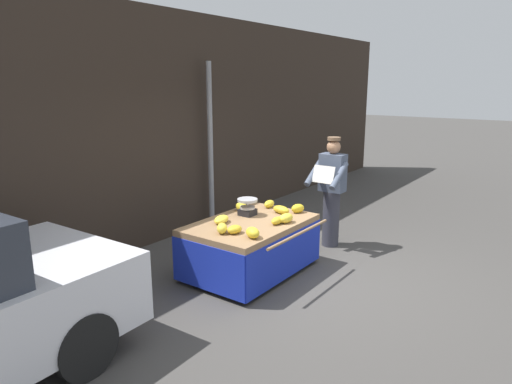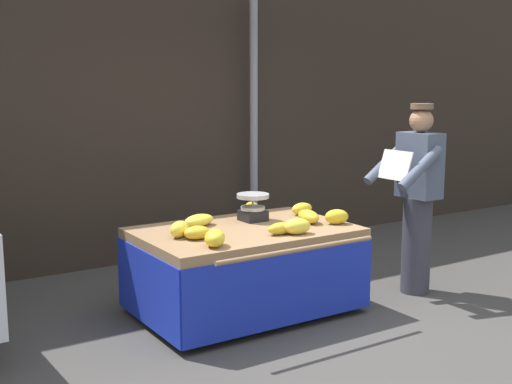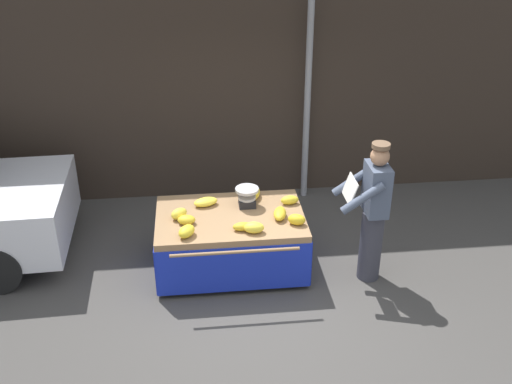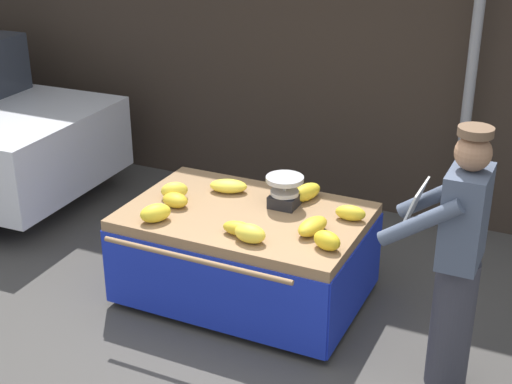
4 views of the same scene
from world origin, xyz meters
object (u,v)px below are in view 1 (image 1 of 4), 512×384
Objects in this scene: banana_bunch_4 at (298,208)px; banana_bunch_7 at (235,229)px; banana_bunch_6 at (222,228)px; banana_cart at (250,235)px; vendor_person at (331,192)px; banana_bunch_1 at (281,210)px; weighing_scale at (247,207)px; banana_bunch_2 at (286,218)px; street_pole at (210,147)px; banana_bunch_3 at (277,221)px; banana_bunch_8 at (221,219)px; banana_bunch_9 at (269,204)px; banana_bunch_0 at (253,233)px; banana_bunch_5 at (242,207)px.

banana_bunch_7 is at bearing 173.14° from banana_bunch_4.
banana_bunch_6 is 0.15m from banana_bunch_7.
banana_cart is 1.67m from vendor_person.
banana_bunch_6 reaches higher than banana_bunch_1.
weighing_scale is (0.22, 0.21, 0.31)m from banana_cart.
banana_bunch_2 is 0.51m from banana_bunch_4.
street_pole is 10.00× the size of banana_bunch_1.
vendor_person reaches higher than banana_bunch_6.
banana_bunch_4 is 1.36m from banana_bunch_6.
banana_bunch_3 is 0.78m from banana_bunch_6.
banana_bunch_7 is (0.08, -0.13, -0.01)m from banana_bunch_6.
banana_bunch_1 is 0.98× the size of banana_bunch_8.
banana_bunch_9 is at bearing 41.48° from banana_bunch_3.
banana_bunch_8 is at bearing 135.40° from banana_cart.
banana_bunch_2 is 0.79m from banana_bunch_9.
banana_bunch_9 is at bearing 15.16° from banana_bunch_7.
banana_bunch_2 is 1.04× the size of banana_bunch_9.
banana_bunch_3 is 1.10× the size of banana_bunch_7.
banana_bunch_0 is 0.62m from banana_bunch_3.
banana_bunch_0 is at bearing -179.22° from vendor_person.
vendor_person is at bearing -19.29° from banana_bunch_8.
banana_bunch_9 is at bearing 62.25° from banana_bunch_1.
banana_bunch_7 is at bearing -147.71° from banana_bunch_5.
banana_bunch_1 is at bearing 15.27° from banana_bunch_0.
banana_bunch_1 reaches higher than banana_cart.
weighing_scale is at bearing 91.55° from banana_bunch_2.
banana_bunch_1 is 1.26× the size of banana_bunch_2.
street_pole is 2.09m from banana_bunch_1.
vendor_person is at bearing -13.51° from banana_cart.
banana_bunch_7 is (-0.62, 0.21, 0.00)m from banana_bunch_3.
banana_bunch_9 is (0.50, 0.61, -0.01)m from banana_bunch_2.
banana_bunch_3 is 0.77× the size of banana_bunch_8.
street_pole is at bearing 71.00° from banana_bunch_1.
banana_bunch_3 is 0.78× the size of banana_bunch_5.
weighing_scale is 1.25× the size of banana_bunch_3.
banana_bunch_8 is (-0.27, 0.27, 0.24)m from banana_cart.
banana_bunch_4 is 0.99× the size of banana_bunch_6.
banana_bunch_4 reaches higher than banana_cart.
banana_bunch_9 is at bearing -107.09° from street_pole.
banana_bunch_4 is (0.74, -0.29, 0.25)m from banana_cart.
banana_bunch_5 is at bearing 11.09° from banana_bunch_8.
banana_bunch_3 is at bearing -100.38° from weighing_scale.
banana_bunch_3 is at bearing -25.67° from banana_bunch_6.
banana_bunch_4 is (0.52, -0.50, -0.05)m from weighing_scale.
banana_bunch_8 is at bearing 175.99° from banana_bunch_9.
banana_bunch_5 is at bearing 116.15° from banana_bunch_1.
banana_bunch_4 is 0.79m from banana_bunch_5.
weighing_scale is 0.98× the size of banana_bunch_1.
banana_bunch_7 is (-1.72, -1.90, -0.66)m from street_pole.
banana_bunch_7 is at bearing 173.36° from vendor_person.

